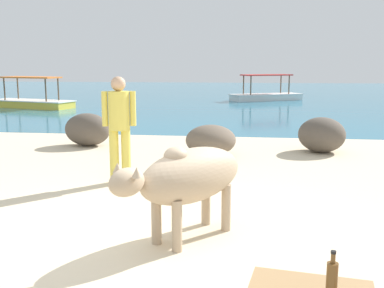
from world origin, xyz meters
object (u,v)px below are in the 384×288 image
Objects in this scene: cow at (189,177)px; boat_yellow at (32,101)px; person_standing at (119,121)px; boat_white at (266,95)px; bottle at (332,279)px.

cow is 16.07m from boat_yellow.
cow is 2.54m from person_standing.
boat_white is at bearing -149.39° from cow.
person_standing is 16.96m from boat_white.
bottle is at bearing 61.06° from boat_white.
person_standing reaches higher than bottle.
cow is at bearing 119.81° from bottle.
cow is 5.62× the size of bottle.
boat_white is 0.98× the size of boat_yellow.
boat_yellow reaches higher than cow.
cow is 18.91m from boat_white.
person_standing is 13.56m from boat_yellow.
boat_yellow is at bearing -0.33° from boat_white.
cow is at bearing 57.62° from boat_white.
boat_white is at bearing 89.18° from bottle.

